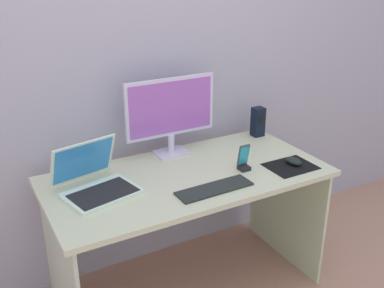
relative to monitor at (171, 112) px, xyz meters
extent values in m
plane|color=tan|center=(-0.04, -0.27, -0.98)|extent=(8.00, 8.00, 0.00)
cube|color=#A9A3B6|center=(-0.04, 0.16, 0.27)|extent=(6.00, 0.04, 2.50)
cube|color=beige|center=(-0.04, -0.27, -0.26)|extent=(1.44, 0.71, 0.03)
cube|color=beige|center=(-0.72, -0.27, -0.63)|extent=(0.02, 0.67, 0.70)
cube|color=beige|center=(0.63, -0.27, -0.63)|extent=(0.02, 0.67, 0.70)
cube|color=silver|center=(0.00, 0.00, -0.24)|extent=(0.18, 0.14, 0.01)
cylinder|color=silver|center=(0.00, 0.00, -0.18)|extent=(0.04, 0.04, 0.10)
cube|color=silver|center=(0.00, 0.00, 0.03)|extent=(0.52, 0.02, 0.32)
cube|color=#A559BF|center=(0.00, -0.01, 0.03)|extent=(0.49, 0.00, 0.28)
cube|color=black|center=(0.59, -0.01, -0.16)|extent=(0.07, 0.06, 0.18)
cylinder|color=black|center=(0.59, -0.04, -0.14)|extent=(0.04, 0.00, 0.04)
cube|color=white|center=(-0.50, -0.27, -0.24)|extent=(0.37, 0.30, 0.02)
cube|color=black|center=(-0.49, -0.29, -0.23)|extent=(0.32, 0.24, 0.00)
cube|color=white|center=(-0.53, -0.12, -0.12)|extent=(0.34, 0.16, 0.22)
cube|color=#338CD8|center=(-0.53, -0.12, -0.12)|extent=(0.31, 0.14, 0.19)
cube|color=#222926|center=(-0.01, -0.48, -0.24)|extent=(0.38, 0.12, 0.01)
cube|color=black|center=(0.48, -0.46, -0.25)|extent=(0.25, 0.20, 0.00)
ellipsoid|color=black|center=(0.50, -0.45, -0.23)|extent=(0.07, 0.11, 0.04)
cube|color=black|center=(0.24, -0.37, -0.24)|extent=(0.06, 0.05, 0.02)
cube|color=#394449|center=(0.24, -0.36, -0.17)|extent=(0.06, 0.03, 0.12)
cube|color=#26A5BF|center=(0.24, -0.36, -0.17)|extent=(0.05, 0.02, 0.10)
camera|label=1|loc=(-1.02, -2.08, 0.77)|focal=41.97mm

